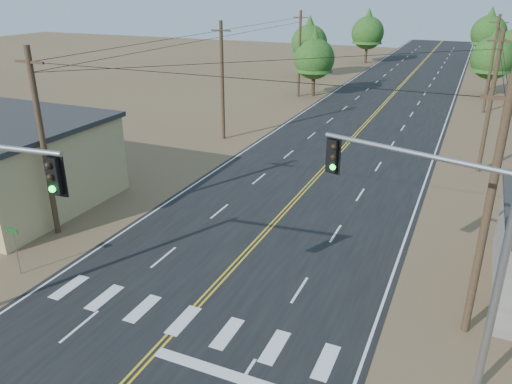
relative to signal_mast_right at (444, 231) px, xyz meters
The scene contains 14 objects.
road 23.22m from the signal_mast_right, 114.01° to the left, with size 15.00×200.00×0.02m, color black.
utility_pole_left_near 19.87m from the signal_mast_right, behind, with size 1.80×0.30×10.00m.
utility_pole_left_mid 30.01m from the signal_mast_right, 131.02° to the left, with size 1.80×0.30×10.00m.
utility_pole_left_far 46.97m from the signal_mast_right, 114.79° to the left, with size 1.80×0.30×10.00m.
utility_pole_right_near 2.95m from the signal_mast_right, 63.72° to the left, with size 1.80×0.30×10.00m.
utility_pole_right_mid 22.68m from the signal_mast_right, 86.70° to the left, with size 1.80×0.30×10.00m.
utility_pole_right_far 42.66m from the signal_mast_right, 88.25° to the left, with size 1.80×0.30×10.00m.
signal_mast_right is the anchor object (origin of this frame).
street_sign 18.57m from the signal_mast_right, behind, with size 0.71×0.06×2.40m.
tree_left_near 47.46m from the signal_mast_right, 112.55° to the left, with size 4.87×4.87×8.11m.
tree_left_mid 61.64m from the signal_mast_right, 112.11° to the left, with size 5.26×5.26×8.76m.
tree_left_far 76.94m from the signal_mast_right, 103.84° to the left, with size 5.52×5.52×9.20m.
tree_right_near 51.90m from the signal_mast_right, 88.35° to the left, with size 5.02×5.02×8.37m.
tree_right_far 80.59m from the signal_mast_right, 89.47° to the left, with size 5.73×5.73×9.54m.
Camera 1 is at (9.45, -6.10, 12.61)m, focal length 35.00 mm.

